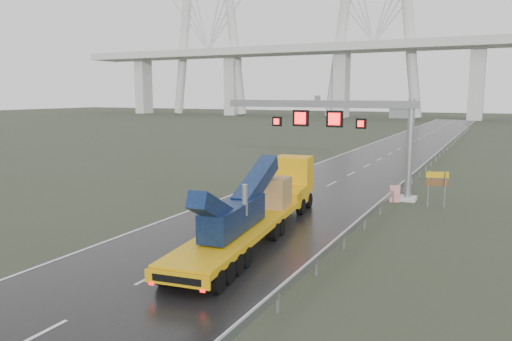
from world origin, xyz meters
The scene contains 7 objects.
ground centered at (0.00, 0.00, 0.00)m, with size 400.00×400.00×0.00m, color #313726.
road centered at (0.00, 40.00, 0.01)m, with size 11.00×200.00×0.02m, color black.
guardrail centered at (6.10, 30.00, 0.70)m, with size 0.20×140.00×1.40m, color gray, non-canonical shape.
sign_gantry centered at (2.10, 17.99, 5.61)m, with size 14.90×1.20×7.42m.
heavy_haul_truck centered at (1.04, 6.52, 1.59)m, with size 4.65×17.68×4.12m.
exit_sign_pair centered at (9.00, 16.50, 1.75)m, with size 1.40×0.53×2.50m.
striped_barrier centered at (6.17, 17.18, 0.58)m, with size 0.68×0.37×1.16m, color red.
Camera 1 is at (12.71, -18.03, 7.54)m, focal length 35.00 mm.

